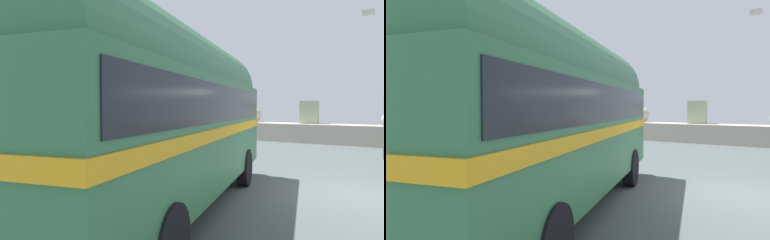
# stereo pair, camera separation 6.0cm
# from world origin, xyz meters

# --- Properties ---
(ground) EXTENTS (32.00, 26.00, 0.02)m
(ground) POSITION_xyz_m (0.00, 0.00, 0.01)
(ground) COLOR #49514F
(vintage_coach) EXTENTS (4.67, 8.91, 3.70)m
(vintage_coach) POSITION_xyz_m (-2.77, -3.30, 2.05)
(vintage_coach) COLOR black
(vintage_coach) RESTS_ON ground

